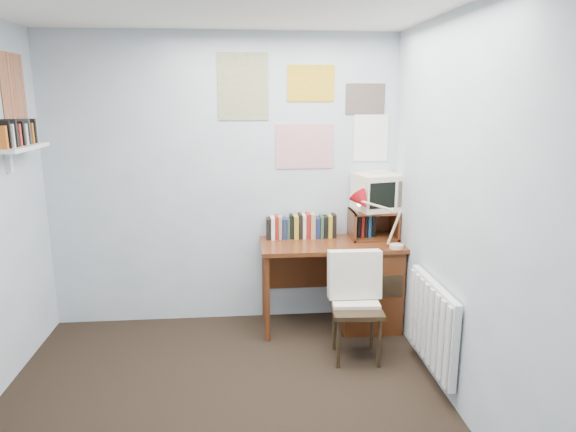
% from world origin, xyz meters
% --- Properties ---
extents(back_wall, '(3.00, 0.02, 2.50)m').
position_xyz_m(back_wall, '(0.00, 1.75, 1.25)').
color(back_wall, silver).
rests_on(back_wall, ground).
extents(right_wall, '(0.02, 3.50, 2.50)m').
position_xyz_m(right_wall, '(1.50, 0.00, 1.25)').
color(right_wall, silver).
rests_on(right_wall, ground).
extents(desk, '(1.20, 0.55, 0.76)m').
position_xyz_m(desk, '(1.17, 1.48, 0.41)').
color(desk, '#632F16').
rests_on(desk, ground).
extents(desk_chair, '(0.43, 0.42, 0.80)m').
position_xyz_m(desk_chair, '(1.00, 0.88, 0.40)').
color(desk_chair, black).
rests_on(desk_chair, ground).
extents(desk_lamp, '(0.33, 0.30, 0.41)m').
position_xyz_m(desk_lamp, '(1.40, 1.27, 0.97)').
color(desk_lamp, red).
rests_on(desk_lamp, desk).
extents(tv_riser, '(0.40, 0.30, 0.25)m').
position_xyz_m(tv_riser, '(1.29, 1.59, 0.89)').
color(tv_riser, '#632F16').
rests_on(tv_riser, desk).
extents(crt_tv, '(0.43, 0.41, 0.34)m').
position_xyz_m(crt_tv, '(1.32, 1.61, 1.18)').
color(crt_tv, beige).
rests_on(crt_tv, tv_riser).
extents(book_row, '(0.60, 0.14, 0.22)m').
position_xyz_m(book_row, '(0.66, 1.66, 0.87)').
color(book_row, '#632F16').
rests_on(book_row, desk).
extents(radiator, '(0.09, 0.80, 0.60)m').
position_xyz_m(radiator, '(1.46, 0.55, 0.42)').
color(radiator, white).
rests_on(radiator, right_wall).
extents(wall_shelf, '(0.20, 0.62, 0.24)m').
position_xyz_m(wall_shelf, '(-1.40, 1.10, 1.62)').
color(wall_shelf, white).
rests_on(wall_shelf, left_wall).
extents(posters_back, '(1.20, 0.01, 0.90)m').
position_xyz_m(posters_back, '(0.70, 1.74, 1.85)').
color(posters_back, white).
rests_on(posters_back, back_wall).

